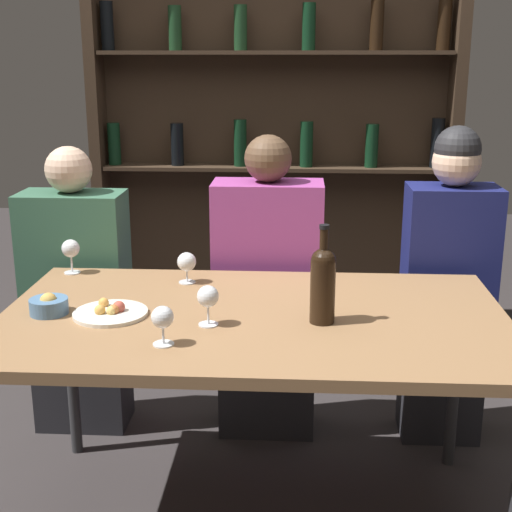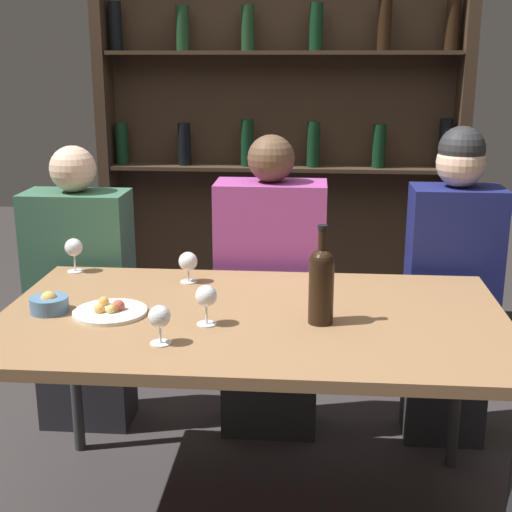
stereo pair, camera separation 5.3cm
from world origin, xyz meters
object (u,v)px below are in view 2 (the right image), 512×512
object	(u,v)px
food_plate_0	(110,311)
seated_person_right	(450,294)
wine_glass_0	(160,318)
wine_glass_3	(74,248)
wine_bottle	(321,282)
snack_bowl	(49,304)
wine_glass_1	(188,262)
seated_person_left	(82,299)
seated_person_center	(270,299)
wine_glass_2	(206,297)

from	to	relation	value
food_plate_0	seated_person_right	distance (m)	1.36
wine_glass_0	wine_glass_3	distance (m)	0.80
wine_bottle	wine_glass_0	size ratio (longest dim) A/B	2.66
wine_glass_0	food_plate_0	xyz separation A→B (m)	(-0.21, 0.22, -0.07)
wine_glass_3	wine_bottle	bearing A→B (deg)	-26.38
wine_glass_3	snack_bowl	distance (m)	0.44
wine_glass_1	seated_person_left	size ratio (longest dim) A/B	0.09
wine_glass_3	seated_person_center	bearing A→B (deg)	18.33
wine_glass_3	seated_person_right	world-z (taller)	seated_person_right
food_plate_0	seated_person_center	distance (m)	0.83
wine_glass_2	seated_person_center	world-z (taller)	seated_person_center
wine_glass_0	food_plate_0	size ratio (longest dim) A/B	0.49
wine_glass_1	seated_person_right	world-z (taller)	seated_person_right
seated_person_left	wine_bottle	bearing A→B (deg)	-35.23
wine_glass_3	snack_bowl	bearing A→B (deg)	-81.90
snack_bowl	seated_person_left	xyz separation A→B (m)	(-0.13, 0.67, -0.22)
wine_glass_1	seated_person_right	bearing A→B (deg)	18.42
seated_person_left	seated_person_right	world-z (taller)	seated_person_right
wine_bottle	snack_bowl	world-z (taller)	wine_bottle
wine_bottle	seated_person_center	size ratio (longest dim) A/B	0.24
wine_glass_1	seated_person_left	distance (m)	0.66
wine_glass_0	wine_glass_3	world-z (taller)	wine_glass_3
wine_glass_0	seated_person_left	bearing A→B (deg)	120.67
wine_glass_2	seated_person_left	xyz separation A→B (m)	(-0.64, 0.73, -0.28)
wine_glass_2	food_plate_0	distance (m)	0.33
wine_glass_2	wine_bottle	bearing A→B (deg)	7.54
snack_bowl	wine_glass_1	bearing A→B (deg)	41.40
wine_bottle	wine_glass_0	bearing A→B (deg)	-155.65
wine_glass_3	seated_person_left	bearing A→B (deg)	105.29
wine_glass_1	wine_glass_3	world-z (taller)	wine_glass_3
wine_glass_0	food_plate_0	world-z (taller)	wine_glass_0
snack_bowl	seated_person_left	bearing A→B (deg)	100.71
wine_bottle	wine_glass_2	xyz separation A→B (m)	(-0.34, -0.05, -0.04)
snack_bowl	seated_person_right	distance (m)	1.53
wine_bottle	wine_glass_1	world-z (taller)	wine_bottle
wine_glass_3	seated_person_left	xyz separation A→B (m)	(-0.06, 0.24, -0.28)
wine_glass_2	seated_person_center	size ratio (longest dim) A/B	0.10
wine_glass_3	seated_person_left	distance (m)	0.38
wine_glass_0	wine_glass_1	world-z (taller)	wine_glass_0
seated_person_center	wine_glass_0	bearing A→B (deg)	-105.81
wine_glass_1	snack_bowl	bearing A→B (deg)	-138.60
wine_glass_0	wine_glass_2	bearing A→B (deg)	55.84
seated_person_center	food_plate_0	bearing A→B (deg)	-124.62
wine_glass_0	snack_bowl	size ratio (longest dim) A/B	0.95
wine_bottle	seated_person_center	bearing A→B (deg)	105.78
food_plate_0	seated_person_left	xyz separation A→B (m)	(-0.32, 0.67, -0.20)
snack_bowl	seated_person_left	world-z (taller)	seated_person_left
snack_bowl	wine_glass_0	bearing A→B (deg)	-29.28
seated_person_center	snack_bowl	bearing A→B (deg)	-134.54
food_plate_0	seated_person_right	size ratio (longest dim) A/B	0.18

